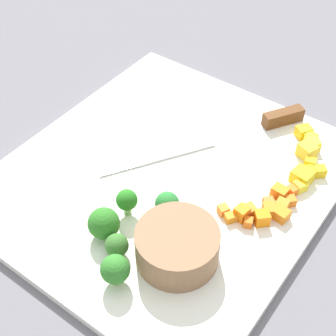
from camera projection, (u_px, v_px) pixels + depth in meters
ground_plane at (168, 180)px, 0.63m from camera, size 4.00×4.00×0.00m
cutting_board at (168, 177)px, 0.63m from camera, size 0.41×0.37×0.01m
prep_bowl at (177, 246)px, 0.52m from camera, size 0.09×0.09×0.04m
chef_knife at (239, 130)px, 0.67m from camera, size 0.26×0.17×0.02m
carrot_dice_0 at (249, 209)px, 0.57m from camera, size 0.02×0.02×0.01m
carrot_dice_1 at (242, 213)px, 0.57m from camera, size 0.02×0.02×0.02m
carrot_dice_2 at (269, 210)px, 0.57m from camera, size 0.02×0.02×0.01m
carrot_dice_3 at (269, 202)px, 0.58m from camera, size 0.02×0.02×0.01m
carrot_dice_4 at (280, 192)px, 0.59m from camera, size 0.02×0.02×0.01m
carrot_dice_5 at (248, 222)px, 0.56m from camera, size 0.01×0.01×0.01m
carrot_dice_6 at (282, 205)px, 0.58m from camera, size 0.01×0.01×0.01m
carrot_dice_7 at (262, 217)px, 0.56m from camera, size 0.02×0.02×0.02m
carrot_dice_8 at (293, 190)px, 0.60m from camera, size 0.02×0.02×0.01m
carrot_dice_9 at (223, 210)px, 0.57m from camera, size 0.02×0.02×0.01m
carrot_dice_10 at (231, 217)px, 0.57m from camera, size 0.02×0.02×0.01m
carrot_dice_11 at (290, 201)px, 0.58m from camera, size 0.02×0.02×0.01m
carrot_dice_12 at (280, 214)px, 0.57m from camera, size 0.02×0.02×0.01m
pepper_dice_0 at (304, 132)px, 0.67m from camera, size 0.02×0.02×0.01m
pepper_dice_1 at (310, 163)px, 0.62m from camera, size 0.01×0.01×0.01m
pepper_dice_2 at (308, 172)px, 0.62m from camera, size 0.02×0.02×0.01m
pepper_dice_3 at (300, 186)px, 0.60m from camera, size 0.02×0.02×0.01m
pepper_dice_4 at (302, 176)px, 0.61m from camera, size 0.02×0.03×0.02m
pepper_dice_5 at (311, 139)px, 0.66m from camera, size 0.02×0.02×0.01m
pepper_dice_6 at (307, 151)px, 0.64m from camera, size 0.02×0.03×0.02m
pepper_dice_7 at (312, 145)px, 0.65m from camera, size 0.02×0.02×0.02m
pepper_dice_8 at (320, 171)px, 0.62m from camera, size 0.02×0.02×0.01m
broccoli_floret_0 at (167, 204)px, 0.56m from camera, size 0.03×0.03×0.04m
broccoli_floret_1 at (115, 270)px, 0.50m from camera, size 0.03×0.03×0.04m
broccoli_floret_2 at (103, 223)px, 0.54m from camera, size 0.04×0.04×0.04m
broccoli_floret_3 at (117, 246)px, 0.53m from camera, size 0.03×0.03×0.03m
broccoli_floret_4 at (130, 203)px, 0.56m from camera, size 0.02×0.02×0.03m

